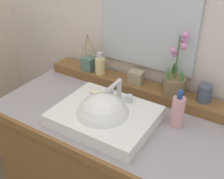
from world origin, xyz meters
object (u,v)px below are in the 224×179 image
object	(u,v)px
soap_dispenser	(100,65)
tumbler_cup	(205,93)
sink_basin	(104,118)
trinket_box	(136,77)
potted_plant	(174,81)
reed_diffuser	(88,63)
soap_bar	(96,92)
lotion_bottle	(178,111)

from	to	relation	value
soap_dispenser	tumbler_cup	distance (m)	0.61
sink_basin	tumbler_cup	bearing A→B (deg)	44.42
tumbler_cup	trinket_box	xyz separation A→B (m)	(-0.38, -0.01, -0.01)
potted_plant	reed_diffuser	world-z (taller)	potted_plant
soap_bar	lotion_bottle	distance (m)	0.42
tumbler_cup	reed_diffuser	bearing A→B (deg)	-178.09
potted_plant	reed_diffuser	bearing A→B (deg)	-178.40
potted_plant	lotion_bottle	world-z (taller)	potted_plant
soap_bar	soap_dispenser	distance (m)	0.25
potted_plant	reed_diffuser	size ratio (longest dim) A/B	1.46
tumbler_cup	potted_plant	bearing A→B (deg)	-177.07
tumbler_cup	reed_diffuser	size ratio (longest dim) A/B	0.39
reed_diffuser	tumbler_cup	bearing A→B (deg)	1.91
tumbler_cup	lotion_bottle	xyz separation A→B (m)	(-0.07, -0.19, -0.02)
soap_bar	tumbler_cup	xyz separation A→B (m)	(0.49, 0.24, 0.03)
soap_bar	potted_plant	xyz separation A→B (m)	(0.33, 0.23, 0.05)
soap_dispenser	sink_basin	bearing A→B (deg)	-53.22
potted_plant	tumbler_cup	bearing A→B (deg)	2.93
soap_bar	lotion_bottle	size ratio (longest dim) A/B	0.37
sink_basin	lotion_bottle	distance (m)	0.34
soap_dispenser	reed_diffuser	distance (m)	0.09
soap_bar	potted_plant	world-z (taller)	potted_plant
soap_bar	trinket_box	bearing A→B (deg)	63.73
potted_plant	lotion_bottle	xyz separation A→B (m)	(0.09, -0.18, -0.05)
soap_dispenser	potted_plant	bearing A→B (deg)	2.48
sink_basin	lotion_bottle	xyz separation A→B (m)	(0.29, 0.17, 0.05)
soap_dispenser	tumbler_cup	size ratio (longest dim) A/B	1.50
sink_basin	reed_diffuser	xyz separation A→B (m)	(-0.33, 0.33, 0.07)
soap_bar	lotion_bottle	bearing A→B (deg)	7.21
soap_bar	tumbler_cup	distance (m)	0.54
soap_bar	tumbler_cup	size ratio (longest dim) A/B	0.79
soap_dispenser	trinket_box	world-z (taller)	soap_dispenser
potted_plant	trinket_box	distance (m)	0.22
trinket_box	tumbler_cup	bearing A→B (deg)	-3.68
sink_basin	potted_plant	xyz separation A→B (m)	(0.20, 0.35, 0.10)
potted_plant	soap_bar	bearing A→B (deg)	-144.85
soap_dispenser	lotion_bottle	world-z (taller)	soap_dispenser
potted_plant	soap_dispenser	world-z (taller)	potted_plant
trinket_box	reed_diffuser	bearing A→B (deg)	176.42
sink_basin	tumbler_cup	xyz separation A→B (m)	(0.36, 0.35, 0.07)
sink_basin	tumbler_cup	distance (m)	0.51
tumbler_cup	lotion_bottle	bearing A→B (deg)	-109.51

